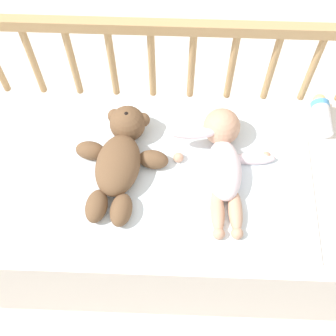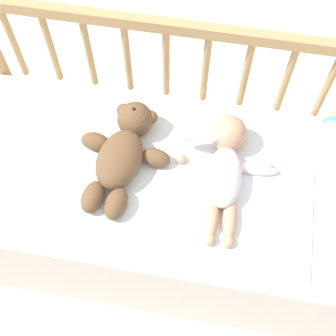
% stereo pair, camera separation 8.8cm
% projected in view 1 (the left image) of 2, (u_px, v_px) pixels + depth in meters
% --- Properties ---
extents(ground_plane, '(12.00, 12.00, 0.00)m').
position_uv_depth(ground_plane, '(168.00, 239.00, 1.89)').
color(ground_plane, silver).
extents(crib_mattress, '(1.30, 0.59, 0.54)m').
position_uv_depth(crib_mattress, '(168.00, 213.00, 1.65)').
color(crib_mattress, white).
rests_on(crib_mattress, ground_plane).
extents(crib_rail, '(1.30, 0.04, 0.86)m').
position_uv_depth(crib_rail, '(172.00, 79.00, 1.50)').
color(crib_rail, tan).
rests_on(crib_rail, ground_plane).
extents(blanket, '(0.82, 0.53, 0.01)m').
position_uv_depth(blanket, '(176.00, 175.00, 1.42)').
color(blanket, white).
rests_on(blanket, crib_mattress).
extents(teddy_bear, '(0.29, 0.39, 0.11)m').
position_uv_depth(teddy_bear, '(120.00, 157.00, 1.40)').
color(teddy_bear, brown).
rests_on(teddy_bear, crib_mattress).
extents(baby, '(0.33, 0.41, 0.11)m').
position_uv_depth(baby, '(223.00, 157.00, 1.40)').
color(baby, white).
rests_on(baby, crib_mattress).
extents(baby_bottle, '(0.06, 0.15, 0.06)m').
position_uv_depth(baby_bottle, '(321.00, 115.00, 1.49)').
color(baby_bottle, white).
rests_on(baby_bottle, crib_mattress).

